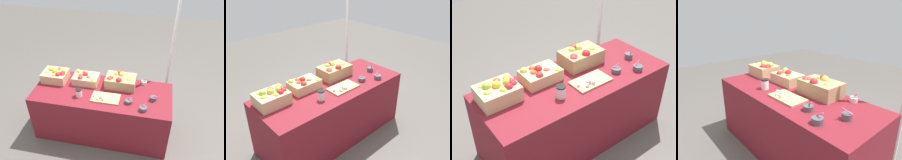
# 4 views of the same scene
# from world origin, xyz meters

# --- Properties ---
(ground_plane) EXTENTS (10.00, 10.00, 0.00)m
(ground_plane) POSITION_xyz_m (0.00, 0.00, 0.00)
(ground_plane) COLOR #56514C
(table) EXTENTS (1.90, 0.76, 0.74)m
(table) POSITION_xyz_m (0.00, 0.00, 0.37)
(table) COLOR maroon
(table) RESTS_ON ground_plane
(apple_crate_left) EXTENTS (0.35, 0.28, 0.19)m
(apple_crate_left) POSITION_xyz_m (-0.72, 0.13, 0.83)
(apple_crate_left) COLOR tan
(apple_crate_left) RESTS_ON table
(apple_crate_middle) EXTENTS (0.36, 0.25, 0.16)m
(apple_crate_middle) POSITION_xyz_m (-0.28, 0.17, 0.81)
(apple_crate_middle) COLOR tan
(apple_crate_middle) RESTS_ON table
(apple_crate_right) EXTENTS (0.42, 0.28, 0.20)m
(apple_crate_right) POSITION_xyz_m (0.22, 0.19, 0.83)
(apple_crate_right) COLOR tan
(apple_crate_right) RESTS_ON table
(cutting_board_front) EXTENTS (0.38, 0.22, 0.05)m
(cutting_board_front) POSITION_xyz_m (0.08, -0.14, 0.75)
(cutting_board_front) COLOR tan
(cutting_board_front) RESTS_ON table
(sample_bowl_near) EXTENTS (0.09, 0.08, 0.11)m
(sample_bowl_near) POSITION_xyz_m (0.70, -0.04, 0.77)
(sample_bowl_near) COLOR #4C4C51
(sample_bowl_near) RESTS_ON table
(sample_bowl_mid) EXTENTS (0.09, 0.09, 0.10)m
(sample_bowl_mid) POSITION_xyz_m (0.59, -0.26, 0.77)
(sample_bowl_mid) COLOR #4C4C51
(sample_bowl_mid) RESTS_ON table
(sample_bowl_far) EXTENTS (0.09, 0.09, 0.09)m
(sample_bowl_far) POSITION_xyz_m (0.39, -0.16, 0.76)
(sample_bowl_far) COLOR #4C4C51
(sample_bowl_far) RESTS_ON table
(sample_bowl_extra) EXTENTS (0.09, 0.09, 0.10)m
(sample_bowl_extra) POSITION_xyz_m (0.55, 0.30, 0.76)
(sample_bowl_extra) COLOR silver
(sample_bowl_extra) RESTS_ON table
(coffee_cup) EXTENTS (0.09, 0.09, 0.11)m
(coffee_cup) POSITION_xyz_m (-0.28, -0.16, 0.80)
(coffee_cup) COLOR silver
(coffee_cup) RESTS_ON table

